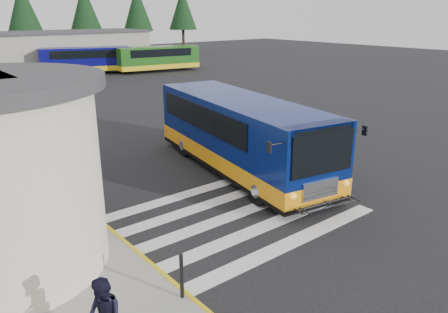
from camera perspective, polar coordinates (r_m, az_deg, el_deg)
ground at (r=15.17m, az=0.40°, el=-6.26°), size 140.00×140.00×0.00m
curb_strip at (r=16.60m, az=-19.64°, el=-4.85°), size 0.12×34.00×0.16m
crosswalk at (r=14.33m, az=0.90°, el=-7.80°), size 8.00×5.35×0.01m
depot_building at (r=54.84m, az=-23.91°, el=12.46°), size 26.40×8.40×4.20m
tree_line at (r=62.48m, az=-26.36°, el=17.01°), size 58.40×4.40×10.00m
transit_bus at (r=17.90m, az=2.20°, el=2.55°), size 4.99×11.01×3.02m
pedestrian_a at (r=11.18m, az=-21.97°, el=-11.06°), size 0.57×0.75×1.87m
bollard at (r=10.18m, az=-5.56°, el=-15.26°), size 0.09×0.09×1.11m
far_bus_a at (r=49.80m, az=-17.59°, el=12.04°), size 9.45×5.57×2.36m
far_bus_b at (r=49.87m, az=-8.66°, el=12.66°), size 9.33×3.84×2.34m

